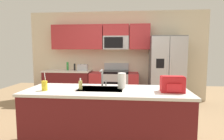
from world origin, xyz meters
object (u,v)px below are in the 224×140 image
Objects in this scene: refrigerator at (166,71)px; paper_towel_roll at (122,81)px; bottle_green at (68,66)px; range_oven at (114,87)px; backpack at (172,84)px; toaster at (83,67)px; sink_faucet at (102,77)px; soap_dispenser at (80,85)px; drink_cup_yellow at (45,86)px; pepper_mill at (75,67)px.

refrigerator is 2.61m from paper_towel_roll.
range_oven is at bearing -1.25° from bottle_green.
backpack is at bearing -98.36° from refrigerator.
paper_towel_roll is (1.70, -2.46, 0.00)m from bottle_green.
toaster is 0.48m from bottle_green.
sink_faucet is (0.01, -2.35, 0.62)m from range_oven.
toaster is at bearing 103.70° from soap_dispenser.
toaster is at bearing 117.30° from paper_towel_roll.
drink_cup_yellow is at bearing -177.38° from backpack.
bottle_green is (-0.22, 0.03, 0.02)m from pepper_mill.
sink_faucet is 1.66× the size of soap_dispenser.
bottle_green is at bearing 171.59° from pepper_mill.
paper_towel_roll is (-1.10, -2.36, 0.09)m from refrigerator.
soap_dispenser is (0.87, -2.57, -0.03)m from pepper_mill.
backpack is at bearing -49.85° from pepper_mill.
bottle_green is at bearing 124.60° from paper_towel_roll.
drink_cup_yellow is (0.58, -2.73, -0.04)m from bottle_green.
soap_dispenser is at bearing -96.36° from range_oven.
toaster is at bearing 92.39° from drink_cup_yellow.
bottle_green is at bearing 102.02° from drink_cup_yellow.
refrigerator is at bearing 55.58° from soap_dispenser.
pepper_mill is at bearing 121.34° from paper_towel_roll.
refrigerator reaches higher than bottle_green.
range_oven is at bearing 3.34° from toaster.
paper_towel_roll reaches higher than pepper_mill.
pepper_mill is 0.22m from bottle_green.
paper_towel_roll is at bearing -58.66° from pepper_mill.
backpack is at bearing -14.00° from paper_towel_roll.
refrigerator is 2.68m from sink_faucet.
range_oven is at bearing 83.64° from soap_dispenser.
backpack is at bearing -1.91° from soap_dispenser.
soap_dispenser is at bearing 178.09° from backpack.
sink_faucet is at bearing -59.79° from bottle_green.
bottle_green is at bearing 132.49° from backpack.
drink_cup_yellow is at bearing -106.31° from range_oven.
sink_faucet is at bearing 164.47° from paper_towel_roll.
bottle_green reaches higher than backpack.
backpack is (-0.37, -2.54, 0.09)m from refrigerator.
paper_towel_roll is at bearing -15.53° from sink_faucet.
refrigerator is 2.57m from backpack.
refrigerator is 6.56× the size of sink_faucet.
paper_towel_roll is (0.62, 0.14, 0.05)m from soap_dispenser.
backpack is (2.42, -2.64, 0.00)m from bottle_green.
drink_cup_yellow reaches higher than toaster.
toaster is 0.99× the size of sink_faucet.
paper_towel_roll is at bearing -55.40° from bottle_green.
sink_faucet is at bearing 23.72° from drink_cup_yellow.
range_oven reaches higher than toaster.
paper_towel_roll is (1.48, -2.43, 0.02)m from pepper_mill.
refrigerator is 3.03m from soap_dispenser.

